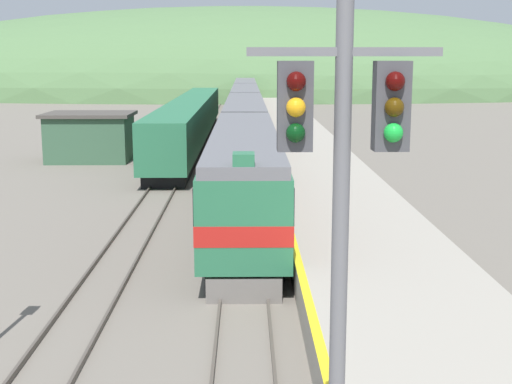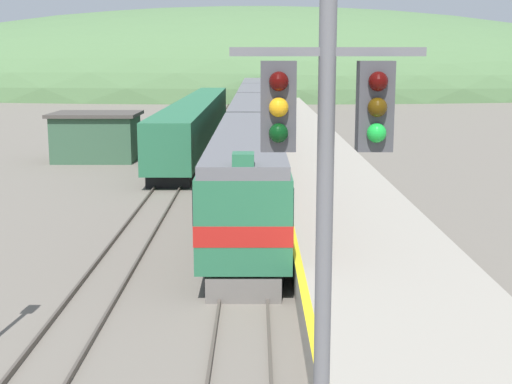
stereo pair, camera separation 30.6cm
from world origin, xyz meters
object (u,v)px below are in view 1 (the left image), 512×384
object	(u,v)px
signal_mast_main	(341,219)
carriage_fourth	(245,94)
carriage_second	(245,126)
carriage_third	(245,105)
express_train_lead_car	(244,175)
siding_train	(191,120)

from	to	relation	value
signal_mast_main	carriage_fourth	bearing A→B (deg)	90.74
carriage_second	carriage_third	distance (m)	23.23
carriage_second	carriage_fourth	size ratio (longest dim) A/B	1.00
express_train_lead_car	carriage_third	distance (m)	45.81
carriage_second	siding_train	xyz separation A→B (m)	(-4.59, 8.09, -0.31)
express_train_lead_car	signal_mast_main	world-z (taller)	signal_mast_main
express_train_lead_car	carriage_third	xyz separation A→B (m)	(0.00, 45.81, -0.01)
express_train_lead_car	carriage_second	world-z (taller)	express_train_lead_car
express_train_lead_car	siding_train	size ratio (longest dim) A/B	0.45
carriage_third	carriage_fourth	bearing A→B (deg)	90.00
express_train_lead_car	signal_mast_main	bearing A→B (deg)	-86.96
express_train_lead_car	carriage_third	size ratio (longest dim) A/B	0.92
carriage_second	signal_mast_main	xyz separation A→B (m)	(1.18, -44.79, 3.15)
siding_train	signal_mast_main	xyz separation A→B (m)	(5.77, -52.88, 3.46)
carriage_fourth	signal_mast_main	world-z (taller)	signal_mast_main
siding_train	express_train_lead_car	bearing A→B (deg)	-81.49
carriage_third	signal_mast_main	bearing A→B (deg)	-89.01
carriage_second	carriage_third	world-z (taller)	same
express_train_lead_car	signal_mast_main	distance (m)	22.46
express_train_lead_car	carriage_second	bearing A→B (deg)	90.00
carriage_third	siding_train	world-z (taller)	carriage_third
signal_mast_main	carriage_second	bearing A→B (deg)	91.51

